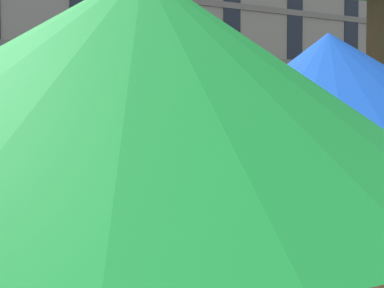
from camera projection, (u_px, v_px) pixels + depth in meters
ground_plane at (78, 196)px, 10.32m from camera, size 120.00×120.00×0.00m
sidewalk_far at (81, 170)px, 16.82m from camera, size 56.00×3.60×0.12m
apartment_building at (82, 68)px, 24.46m from camera, size 39.53×12.08×12.80m
sedan_blue at (7, 157)px, 13.07m from camera, size 4.40×1.98×1.78m
sedan_silver at (183, 154)px, 15.06m from camera, size 4.40×1.98×1.78m
sedan_red at (330, 152)px, 17.25m from camera, size 4.40×1.98×1.78m
street_tree_middle at (101, 114)px, 17.23m from camera, size 1.62×1.64×3.89m
patio_umbrella at (112, 105)px, 1.76m from camera, size 3.26×3.26×2.29m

